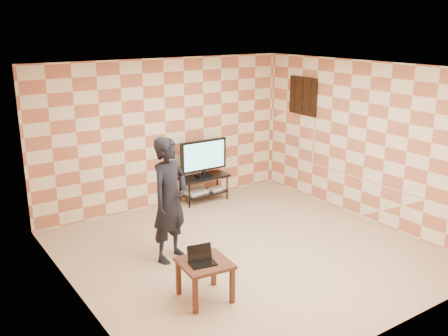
{
  "coord_description": "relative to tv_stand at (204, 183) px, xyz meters",
  "views": [
    {
      "loc": [
        -4.12,
        -5.47,
        3.29
      ],
      "look_at": [
        0.0,
        0.6,
        1.15
      ],
      "focal_mm": 40.0,
      "sensor_mm": 36.0,
      "label": 1
    }
  ],
  "objects": [
    {
      "name": "person",
      "position": [
        -1.68,
        -1.79,
        0.53
      ],
      "size": [
        0.77,
        0.66,
        1.8
      ],
      "primitive_type": "imported",
      "rotation": [
        0.0,
        0.0,
        0.42
      ],
      "color": "black",
      "rests_on": "floor"
    },
    {
      "name": "wall_back",
      "position": [
        -0.63,
        0.28,
        0.99
      ],
      "size": [
        5.0,
        0.02,
        2.7
      ],
      "primitive_type": "cube",
      "color": "beige",
      "rests_on": "ground"
    },
    {
      "name": "ceiling",
      "position": [
        -0.63,
        -2.22,
        2.34
      ],
      "size": [
        5.0,
        5.0,
        0.02
      ],
      "primitive_type": "cube",
      "color": "white",
      "rests_on": "wall_back"
    },
    {
      "name": "floor",
      "position": [
        -0.63,
        -2.22,
        -0.36
      ],
      "size": [
        5.0,
        5.0,
        0.0
      ],
      "primitive_type": "plane",
      "color": "tan",
      "rests_on": "ground"
    },
    {
      "name": "wall_left",
      "position": [
        -3.13,
        -2.22,
        0.99
      ],
      "size": [
        0.02,
        5.0,
        2.7
      ],
      "primitive_type": "cube",
      "color": "beige",
      "rests_on": "ground"
    },
    {
      "name": "game_console",
      "position": [
        0.25,
        -0.03,
        -0.17
      ],
      "size": [
        0.27,
        0.21,
        0.05
      ],
      "primitive_type": "cube",
      "rotation": [
        0.0,
        0.0,
        0.16
      ],
      "color": "silver",
      "rests_on": "tv_stand"
    },
    {
      "name": "side_table",
      "position": [
        -1.86,
        -3.01,
        0.05
      ],
      "size": [
        0.65,
        0.65,
        0.5
      ],
      "color": "#331B0E",
      "rests_on": "floor"
    },
    {
      "name": "laptop",
      "position": [
        -1.9,
        -3.0,
        0.18
      ],
      "size": [
        0.35,
        0.3,
        0.21
      ],
      "color": "black",
      "rests_on": "side_table"
    },
    {
      "name": "wall_front",
      "position": [
        -0.63,
        -4.72,
        0.99
      ],
      "size": [
        5.0,
        0.02,
        2.7
      ],
      "primitive_type": "cube",
      "color": "beige",
      "rests_on": "ground"
    },
    {
      "name": "dvd_player",
      "position": [
        -0.15,
        0.03,
        -0.16
      ],
      "size": [
        0.43,
        0.34,
        0.07
      ],
      "primitive_type": "cube",
      "rotation": [
        0.0,
        0.0,
        0.13
      ],
      "color": "silver",
      "rests_on": "tv_stand"
    },
    {
      "name": "wall_art",
      "position": [
        1.84,
        -0.67,
        1.59
      ],
      "size": [
        0.04,
        0.72,
        0.72
      ],
      "color": "black",
      "rests_on": "wall_right"
    },
    {
      "name": "wall_right",
      "position": [
        1.87,
        -2.22,
        0.99
      ],
      "size": [
        0.02,
        5.0,
        2.7
      ],
      "primitive_type": "cube",
      "color": "beige",
      "rests_on": "ground"
    },
    {
      "name": "tv",
      "position": [
        0.0,
        -0.0,
        0.52
      ],
      "size": [
        0.96,
        0.19,
        0.7
      ],
      "color": "black",
      "rests_on": "tv_stand"
    },
    {
      "name": "tv_stand",
      "position": [
        0.0,
        0.0,
        0.0
      ],
      "size": [
        0.95,
        0.43,
        0.5
      ],
      "color": "black",
      "rests_on": "floor"
    }
  ]
}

